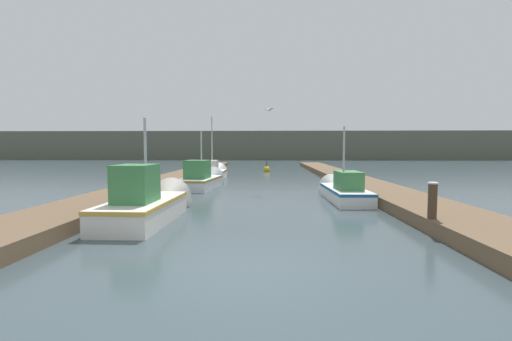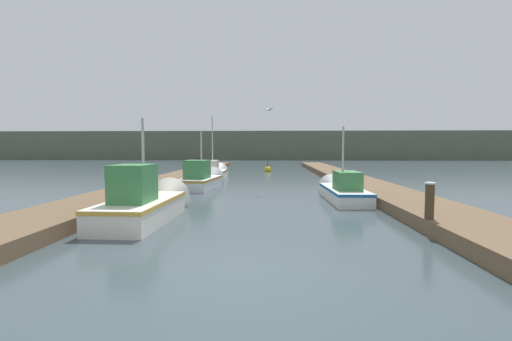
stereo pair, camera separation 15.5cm
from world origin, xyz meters
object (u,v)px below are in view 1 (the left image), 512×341
Objects in this scene: fishing_boat_1 at (343,190)px; fishing_boat_2 at (203,179)px; mooring_piling_0 at (432,208)px; seagull_lead at (269,110)px; channel_buoy at (267,170)px; fishing_boat_3 at (213,173)px; fishing_boat_0 at (149,203)px; mooring_piling_1 at (119,191)px.

fishing_boat_1 reaches higher than fishing_boat_2.
mooring_piling_0 is 10.05m from seagull_lead.
fishing_boat_1 reaches higher than channel_buoy.
fishing_boat_3 is 12.77× the size of seagull_lead.
fishing_boat_0 reaches higher than mooring_piling_1.
seagull_lead reaches higher than fishing_boat_1.
mooring_piling_0 is (7.62, -9.71, 0.20)m from fishing_boat_2.
fishing_boat_2 is 5.02m from fishing_boat_3.
fishing_boat_2 is 12.34m from mooring_piling_0.
mooring_piling_1 is at bearing -87.25° from seagull_lead.
mooring_piling_0 is (0.96, -5.75, 0.26)m from fishing_boat_1.
fishing_boat_2 reaches higher than mooring_piling_0.
mooring_piling_0 is 9.39m from mooring_piling_1.
fishing_boat_0 is 8.18m from fishing_boat_2.
seagull_lead reaches higher than fishing_boat_0.
fishing_boat_0 is 0.75× the size of fishing_boat_3.
seagull_lead reaches higher than fishing_boat_2.
fishing_boat_2 reaches higher than fishing_boat_0.
fishing_boat_0 is 21.17m from channel_buoy.
fishing_boat_3 is 4.75× the size of mooring_piling_0.
mooring_piling_0 is at bearing -62.98° from fishing_boat_3.
mooring_piling_1 is (-9.04, 2.54, 0.07)m from mooring_piling_0.
fishing_boat_2 is 13.16m from channel_buoy.
fishing_boat_3 is at bearing 98.51° from fishing_boat_2.
mooring_piling_0 is at bearing -22.18° from seagull_lead.
fishing_boat_1 reaches higher than fishing_boat_0.
fishing_boat_0 is 4.18× the size of channel_buoy.
fishing_boat_1 is at bearing 99.51° from mooring_piling_0.
fishing_boat_2 is 3.51× the size of mooring_piling_0.
fishing_boat_3 reaches higher than mooring_piling_0.
mooring_piling_1 is (-1.42, -7.18, 0.26)m from fishing_boat_2.
fishing_boat_3 is 4.31× the size of mooring_piling_1.
mooring_piling_0 is at bearing -81.50° from fishing_boat_1.
seagull_lead is at bearing 136.94° from fishing_boat_1.
fishing_boat_1 is at bearing 33.32° from fishing_boat_0.
fishing_boat_1 is 5.54m from seagull_lead.
fishing_boat_0 reaches higher than mooring_piling_0.
mooring_piling_0 is at bearing -10.09° from fishing_boat_0.
fishing_boat_1 is at bearing -24.99° from fishing_boat_2.
fishing_boat_3 is 8.12m from seagull_lead.
fishing_boat_3 is at bearing 118.09° from mooring_piling_0.
fishing_boat_2 is (-6.66, 3.96, 0.07)m from fishing_boat_1.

